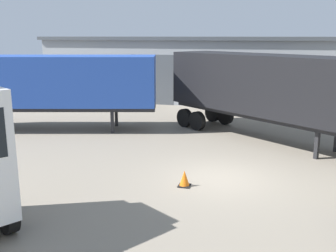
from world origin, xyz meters
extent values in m
plane|color=gray|center=(0.00, 0.00, 0.00)|extent=(60.00, 60.00, 0.00)
cube|color=#93999E|center=(0.00, 18.11, 2.30)|extent=(31.84, 8.22, 4.61)
cube|color=#474C51|center=(0.00, 18.11, 4.73)|extent=(32.34, 8.72, 0.25)
cube|color=#4C5156|center=(-7.00, 14.03, 1.80)|extent=(3.20, 0.08, 3.60)
cylinder|color=black|center=(-4.70, -5.38, 0.51)|extent=(1.02, 0.79, 1.01)
cube|color=black|center=(1.31, 5.78, 2.71)|extent=(10.23, 8.22, 2.72)
cube|color=#232326|center=(1.31, 5.78, 1.23)|extent=(9.80, 7.60, 0.24)
cube|color=#232326|center=(3.45, 3.30, 0.56)|extent=(0.22, 0.22, 1.11)
cylinder|color=black|center=(-0.98, 8.73, 0.50)|extent=(1.00, 0.82, 1.01)
cylinder|color=black|center=(-2.25, 6.93, 0.50)|extent=(1.00, 0.82, 1.01)
cylinder|color=black|center=(-1.80, 9.30, 0.50)|extent=(1.00, 0.82, 1.01)
cylinder|color=black|center=(-3.07, 7.50, 0.50)|extent=(1.00, 0.82, 1.01)
cube|color=#2347A3|center=(-9.56, 5.07, 2.63)|extent=(10.89, 5.25, 2.57)
cube|color=#232326|center=(-9.56, 5.07, 1.23)|extent=(10.69, 4.53, 0.24)
cube|color=#232326|center=(-6.78, 6.67, 0.56)|extent=(0.20, 0.20, 1.11)
cube|color=#232326|center=(-6.35, 5.13, 0.56)|extent=(0.20, 0.20, 1.11)
cylinder|color=black|center=(-13.23, 5.19, 0.45)|extent=(0.95, 0.53, 0.91)
cube|color=black|center=(-1.06, -1.09, 0.02)|extent=(0.40, 0.40, 0.04)
cone|color=orange|center=(-1.06, -1.09, 0.28)|extent=(0.36, 0.36, 0.55)
camera|label=1|loc=(1.72, -13.18, 4.94)|focal=42.00mm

